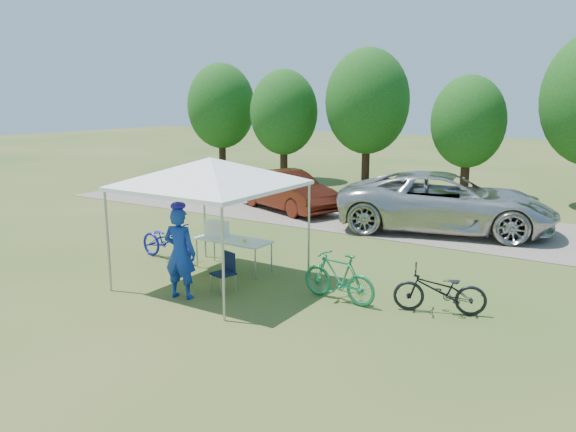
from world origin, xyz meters
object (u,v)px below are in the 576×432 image
object	(u,v)px
folding_chair	(226,268)
cyclist	(180,253)
bike_blue	(167,241)
bike_green	(339,277)
folding_table	(233,241)
bike_dark	(440,290)
cooler	(217,229)
sedan	(287,191)
minivan	(445,202)

from	to	relation	value
folding_chair	cyclist	bearing A→B (deg)	-104.37
bike_blue	bike_green	size ratio (longest dim) A/B	1.08
folding_table	bike_dark	distance (m)	4.88
folding_table	cooler	world-z (taller)	cooler
cooler	bike_dark	world-z (taller)	cooler
cyclist	bike_blue	size ratio (longest dim) A/B	1.04
bike_dark	sedan	bearing A→B (deg)	-150.24
bike_blue	bike_dark	xyz separation A→B (m)	(6.80, 0.11, -0.02)
bike_green	bike_dark	world-z (taller)	bike_green
bike_blue	minivan	bearing A→B (deg)	-31.07
bike_blue	sedan	world-z (taller)	sedan
cyclist	minivan	distance (m)	8.90
cyclist	folding_chair	bearing A→B (deg)	-133.80
folding_chair	bike_dark	size ratio (longest dim) A/B	0.48
folding_table	sedan	world-z (taller)	sedan
cooler	bike_green	bearing A→B (deg)	-8.36
cooler	bike_blue	bearing A→B (deg)	-172.03
folding_chair	bike_green	distance (m)	2.36
cooler	sedan	bearing A→B (deg)	108.56
folding_table	minivan	world-z (taller)	minivan
cyclist	bike_green	xyz separation A→B (m)	(2.74, 1.52, -0.43)
folding_table	bike_dark	bearing A→B (deg)	-1.06
folding_chair	sedan	bearing A→B (deg)	129.91
folding_table	sedan	size ratio (longest dim) A/B	0.42
folding_table	minivan	xyz separation A→B (m)	(2.95, 6.45, 0.20)
minivan	sedan	world-z (taller)	minivan
bike_blue	minivan	world-z (taller)	minivan
cyclist	bike_green	world-z (taller)	cyclist
folding_chair	bike_dark	xyz separation A→B (m)	(4.14, 1.12, -0.03)
cooler	bike_green	world-z (taller)	cooler
bike_dark	cooler	bearing A→B (deg)	-109.83
cyclist	bike_dark	size ratio (longest dim) A/B	1.09
folding_chair	sedan	distance (m)	8.51
cyclist	bike_dark	xyz separation A→B (m)	(4.62, 1.94, -0.48)
bike_blue	bike_green	world-z (taller)	bike_green
folding_chair	bike_blue	bearing A→B (deg)	175.38
bike_green	minivan	xyz separation A→B (m)	(-0.04, 6.96, 0.40)
sedan	folding_chair	bearing A→B (deg)	-134.96
sedan	bike_green	bearing A→B (deg)	-119.98
bike_dark	sedan	size ratio (longest dim) A/B	0.40
folding_table	bike_green	xyz separation A→B (m)	(2.99, -0.51, -0.20)
cooler	minivan	xyz separation A→B (m)	(3.44, 6.45, -0.03)
cyclist	bike_dark	world-z (taller)	cyclist
cyclist	minivan	bearing A→B (deg)	-120.97
folding_chair	bike_blue	distance (m)	2.84
folding_table	cyclist	xyz separation A→B (m)	(0.25, -2.03, 0.23)
bike_blue	bike_green	distance (m)	4.93
folding_table	bike_blue	world-z (taller)	bike_blue
cooler	bike_blue	xyz separation A→B (m)	(-1.44, -0.20, -0.46)
cyclist	minivan	xyz separation A→B (m)	(2.70, 8.48, -0.03)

